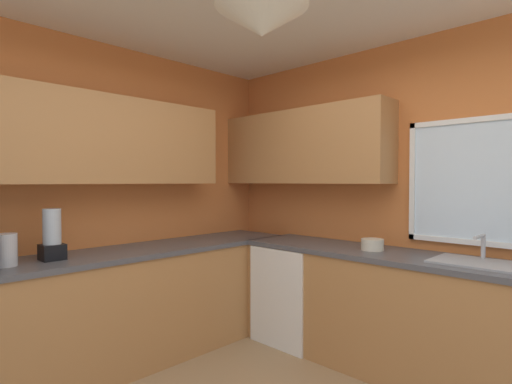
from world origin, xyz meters
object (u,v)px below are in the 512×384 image
(sink_assembly, at_px, (476,262))
(blender_appliance, at_px, (52,237))
(dishwasher, at_px, (296,292))
(kettle, at_px, (6,250))
(bowl, at_px, (372,245))

(sink_assembly, distance_m, blender_appliance, 2.91)
(blender_appliance, bearing_deg, dishwasher, 70.88)
(kettle, relative_size, bowl, 1.20)
(sink_assembly, bearing_deg, bowl, -179.45)
(blender_appliance, bearing_deg, bowl, 53.82)
(bowl, relative_size, blender_appliance, 0.49)
(kettle, xyz_separation_m, bowl, (1.39, 2.22, -0.06))
(kettle, xyz_separation_m, blender_appliance, (-0.02, 0.29, 0.06))
(kettle, distance_m, sink_assembly, 3.09)
(dishwasher, distance_m, sink_assembly, 1.59)
(dishwasher, height_order, kettle, kettle)
(kettle, xyz_separation_m, sink_assembly, (2.15, 2.23, -0.09))
(kettle, distance_m, blender_appliance, 0.29)
(sink_assembly, bearing_deg, kettle, -133.97)
(dishwasher, xyz_separation_m, blender_appliance, (-0.66, -1.90, 0.64))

